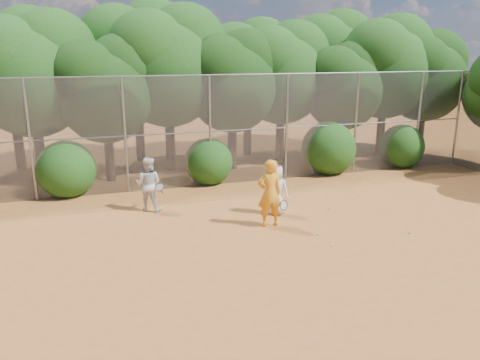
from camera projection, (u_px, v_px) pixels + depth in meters
name	position (u px, v px, depth m)	size (l,w,h in m)	color
ground	(306.00, 242.00, 12.20)	(80.00, 80.00, 0.00)	#A35B25
fence_back	(233.00, 129.00, 17.12)	(20.05, 0.09, 4.03)	gray
tree_1	(32.00, 69.00, 16.86)	(4.64, 4.03, 6.35)	black
tree_2	(106.00, 86.00, 17.11)	(3.99, 3.47, 5.47)	black
tree_3	(168.00, 62.00, 18.57)	(4.89, 4.26, 6.70)	black
tree_4	(233.00, 78.00, 18.92)	(4.19, 3.64, 5.73)	black
tree_5	(282.00, 69.00, 20.32)	(4.51, 3.92, 6.17)	black
tree_6	(344.00, 83.00, 20.30)	(3.86, 3.36, 5.29)	black
tree_7	(387.00, 63.00, 21.39)	(4.77, 4.14, 6.53)	black
tree_8	(426.00, 73.00, 21.82)	(4.25, 3.70, 5.82)	black
tree_9	(10.00, 63.00, 18.63)	(4.83, 4.20, 6.62)	black
tree_10	(137.00, 55.00, 20.23)	(5.15, 4.48, 7.06)	black
tree_11	(249.00, 66.00, 21.46)	(4.64, 4.03, 6.35)	black
tree_12	(330.00, 57.00, 23.26)	(5.02, 4.37, 6.88)	black
bush_0	(66.00, 167.00, 15.93)	(2.00, 2.00, 2.00)	#174310
bush_1	(209.00, 159.00, 17.44)	(1.80, 1.80, 1.80)	#174310
bush_2	(329.00, 146.00, 18.88)	(2.20, 2.20, 2.20)	#174310
bush_3	(402.00, 145.00, 19.96)	(1.90, 1.90, 1.90)	#174310
player_yellow	(270.00, 193.00, 13.05)	(0.87, 0.54, 1.94)	orange
player_teen	(276.00, 190.00, 14.09)	(0.89, 0.84, 1.55)	white
player_white	(148.00, 184.00, 14.43)	(1.02, 0.94, 1.69)	silver
ball_0	(329.00, 209.00, 14.65)	(0.07, 0.07, 0.07)	#C2D426
ball_1	(359.00, 195.00, 16.05)	(0.07, 0.07, 0.07)	#C2D426
ball_2	(318.00, 234.00, 12.61)	(0.07, 0.07, 0.07)	#C2D426
ball_3	(410.00, 233.00, 12.70)	(0.07, 0.07, 0.07)	#C2D426
ball_4	(332.00, 245.00, 11.89)	(0.07, 0.07, 0.07)	#C2D426
ball_5	(361.00, 181.00, 17.79)	(0.07, 0.07, 0.07)	#C2D426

